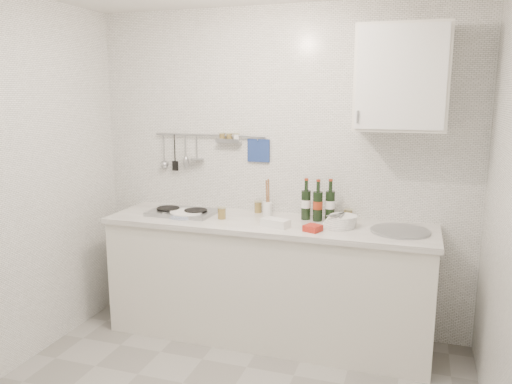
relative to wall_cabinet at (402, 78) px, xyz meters
The scene contains 14 objects.
back_wall 1.15m from the wall_cabinet, 168.67° to the left, with size 3.00×0.02×2.50m, color silver.
counter 1.76m from the wall_cabinet, behind, with size 2.44×0.64×0.96m.
wall_rail 1.59m from the wall_cabinet, behind, with size 0.98×0.09×0.34m.
wall_cabinet is the anchor object (origin of this frame).
plate_stack_hob 1.85m from the wall_cabinet, behind, with size 0.28×0.27×0.04m.
plate_stack_sink 1.06m from the wall_cabinet, 162.34° to the right, with size 0.25×0.24×0.09m.
wine_bottles 1.03m from the wall_cabinet, behind, with size 0.25×0.12×0.31m.
butter_dish 1.31m from the wall_cabinet, 161.87° to the right, with size 0.20×0.10×0.06m, color white.
strawberry_punnet 1.17m from the wall_cabinet, 151.21° to the right, with size 0.10×0.10×0.04m, color red.
utensil_crock 1.35m from the wall_cabinet, behind, with size 0.07×0.07×0.29m.
jar_a 1.44m from the wall_cabinet, behind, with size 0.06×0.06×0.09m.
jar_b 1.06m from the wall_cabinet, 159.02° to the left, with size 0.07×0.07×0.07m.
jar_c 1.04m from the wall_cabinet, behind, with size 0.06×0.06×0.08m.
jar_d 1.60m from the wall_cabinet, behind, with size 0.06×0.06×0.09m.
Camera 1 is at (1.03, -2.34, 1.85)m, focal length 35.00 mm.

